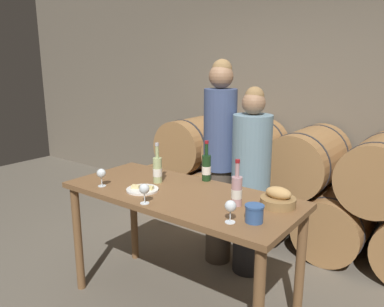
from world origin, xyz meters
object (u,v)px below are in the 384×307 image
at_px(blue_crock, 254,213).
at_px(bread_basket, 278,199).
at_px(wine_glass_far_left, 101,174).
at_px(wine_glass_center, 230,207).
at_px(wine_glass_left, 144,190).
at_px(wine_bottle_rose, 237,190).
at_px(tasting_table, 180,208).
at_px(person_right, 251,182).
at_px(person_left, 220,160).
at_px(wine_bottle_red, 206,167).
at_px(wine_bottle_white, 157,169).
at_px(cheese_plate, 142,189).

xyz_separation_m(blue_crock, bread_basket, (0.01, 0.31, -0.01)).
xyz_separation_m(wine_glass_far_left, wine_glass_center, (1.09, 0.01, 0.00)).
distance_m(wine_glass_far_left, wine_glass_left, 0.50).
bearing_deg(wine_glass_center, wine_bottle_rose, 112.79).
relative_size(tasting_table, wine_glass_left, 12.77).
relative_size(person_right, wine_glass_center, 12.10).
bearing_deg(bread_basket, person_left, 144.32).
bearing_deg(blue_crock, wine_bottle_rose, 142.37).
height_order(wine_bottle_red, wine_bottle_white, wine_bottle_red).
bearing_deg(wine_glass_left, wine_bottle_rose, 33.85).
bearing_deg(person_right, wine_glass_center, -68.34).
bearing_deg(person_left, wine_bottle_red, -70.87).
bearing_deg(wine_glass_center, tasting_table, 157.36).
relative_size(tasting_table, wine_glass_center, 12.77).
distance_m(wine_bottle_rose, wine_glass_far_left, 1.02).
relative_size(person_left, blue_crock, 16.32).
height_order(tasting_table, cheese_plate, cheese_plate).
height_order(wine_bottle_rose, wine_glass_center, wine_bottle_rose).
relative_size(tasting_table, blue_crock, 15.21).
xyz_separation_m(tasting_table, wine_bottle_red, (-0.00, 0.33, 0.23)).
bearing_deg(wine_glass_far_left, wine_glass_left, -7.36).
height_order(wine_bottle_red, wine_glass_far_left, wine_bottle_red).
height_order(wine_bottle_rose, cheese_plate, wine_bottle_rose).
xyz_separation_m(person_left, cheese_plate, (-0.08, -0.88, -0.05)).
bearing_deg(blue_crock, cheese_plate, 179.57).
distance_m(wine_bottle_white, cheese_plate, 0.23).
height_order(person_left, bread_basket, person_left).
bearing_deg(person_left, wine_bottle_white, -100.32).
xyz_separation_m(person_right, wine_bottle_rose, (0.28, -0.73, 0.19)).
xyz_separation_m(wine_bottle_white, cheese_plate, (0.04, -0.21, -0.09)).
bearing_deg(wine_bottle_white, tasting_table, -14.93).
relative_size(bread_basket, cheese_plate, 0.98).
relative_size(person_left, wine_bottle_white, 5.97).
height_order(wine_bottle_white, wine_bottle_rose, wine_bottle_white).
bearing_deg(person_left, tasting_table, -78.92).
distance_m(wine_bottle_red, blue_crock, 0.81).
bearing_deg(person_right, bread_basket, -49.32).
bearing_deg(wine_bottle_rose, wine_glass_left, -146.15).
bearing_deg(person_right, cheese_plate, -114.07).
xyz_separation_m(cheese_plate, wine_glass_left, (0.19, -0.17, 0.09)).
xyz_separation_m(tasting_table, cheese_plate, (-0.23, -0.14, 0.13)).
bearing_deg(tasting_table, wine_glass_far_left, -155.56).
bearing_deg(wine_glass_far_left, wine_glass_center, 0.66).
bearing_deg(wine_glass_far_left, person_left, 68.56).
relative_size(cheese_plate, wine_glass_far_left, 1.72).
distance_m(bread_basket, wine_glass_center, 0.41).
xyz_separation_m(wine_bottle_red, cheese_plate, (-0.23, -0.47, -0.10)).
relative_size(bread_basket, wine_glass_center, 1.68).
bearing_deg(person_left, blue_crock, -47.85).
height_order(wine_bottle_rose, bread_basket, wine_bottle_rose).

